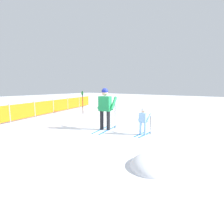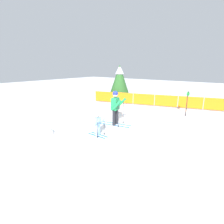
{
  "view_description": "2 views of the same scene",
  "coord_description": "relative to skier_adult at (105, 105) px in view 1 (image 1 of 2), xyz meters",
  "views": [
    {
      "loc": [
        -5.68,
        -4.89,
        1.92
      ],
      "look_at": [
        -0.02,
        -0.66,
        0.86
      ],
      "focal_mm": 28.0,
      "sensor_mm": 36.0,
      "label": 1
    },
    {
      "loc": [
        5.5,
        -7.37,
        3.1
      ],
      "look_at": [
        0.66,
        -1.03,
        0.98
      ],
      "focal_mm": 28.0,
      "sensor_mm": 36.0,
      "label": 2
    }
  ],
  "objects": [
    {
      "name": "skier_child",
      "position": [
        0.26,
        -1.71,
        -0.47
      ],
      "size": [
        1.01,
        0.53,
        1.07
      ],
      "rotation": [
        0.0,
        0.0,
        -0.01
      ],
      "color": "#1966B2",
      "rests_on": "ground_plane"
    },
    {
      "name": "skier_adult",
      "position": [
        0.0,
        0.0,
        0.0
      ],
      "size": [
        1.77,
        0.86,
        1.83
      ],
      "rotation": [
        0.0,
        0.0,
        0.21
      ],
      "color": "#1966B2",
      "rests_on": "ground_plane"
    },
    {
      "name": "ground_plane",
      "position": [
        -0.2,
        0.12,
        -1.09
      ],
      "size": [
        60.0,
        60.0,
        0.0
      ],
      "primitive_type": "plane",
      "color": "white"
    },
    {
      "name": "trail_marker",
      "position": [
        2.54,
        4.06,
        -0.13
      ],
      "size": [
        0.11,
        0.27,
        1.57
      ],
      "color": "black",
      "rests_on": "ground_plane"
    },
    {
      "name": "safety_fence",
      "position": [
        0.62,
        5.66,
        -0.59
      ],
      "size": [
        11.62,
        3.35,
        1.01
      ],
      "rotation": [
        0.0,
        0.0,
        0.28
      ],
      "color": "gray",
      "rests_on": "ground_plane"
    },
    {
      "name": "snow_mound",
      "position": [
        -2.05,
        -3.2,
        -1.09
      ],
      "size": [
        1.37,
        1.16,
        0.55
      ],
      "primitive_type": "ellipsoid",
      "color": "white",
      "rests_on": "ground_plane"
    }
  ]
}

